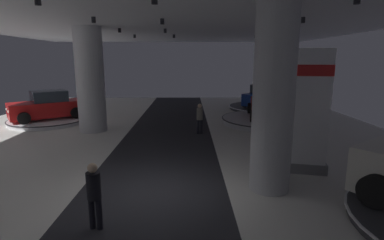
{
  "coord_description": "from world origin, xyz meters",
  "views": [
    {
      "loc": [
        1.06,
        -8.21,
        3.85
      ],
      "look_at": [
        1.19,
        3.75,
        1.4
      ],
      "focal_mm": 27.9,
      "sensor_mm": 36.0,
      "label": 1
    }
  ],
  "objects": [
    {
      "name": "display_platform_far_right",
      "position": [
        5.82,
        9.51,
        0.19
      ],
      "size": [
        5.49,
        5.49,
        0.34
      ],
      "color": "#B7B7BC",
      "rests_on": "ground"
    },
    {
      "name": "display_car_far_right",
      "position": [
        5.83,
        9.54,
        1.11
      ],
      "size": [
        2.69,
        4.41,
        1.71
      ],
      "color": "maroon",
      "rests_on": "display_platform_far_right"
    },
    {
      "name": "display_platform_far_left",
      "position": [
        -7.58,
        9.85,
        0.15
      ],
      "size": [
        4.58,
        4.58,
        0.26
      ],
      "color": "silver",
      "rests_on": "ground"
    },
    {
      "name": "column_left",
      "position": [
        -4.17,
        7.75,
        2.75
      ],
      "size": [
        1.46,
        1.46,
        5.5
      ],
      "color": "silver",
      "rests_on": "ground"
    },
    {
      "name": "brand_sign_pylon",
      "position": [
        5.15,
        1.58,
        2.16
      ],
      "size": [
        1.37,
        0.9,
        4.18
      ],
      "color": "slate",
      "rests_on": "ground"
    },
    {
      "name": "visitor_walking_near",
      "position": [
        1.62,
        7.0,
        0.91
      ],
      "size": [
        0.32,
        0.32,
        1.59
      ],
      "color": "black",
      "rests_on": "ground"
    },
    {
      "name": "display_car_deep_right",
      "position": [
        7.04,
        14.82,
        1.0
      ],
      "size": [
        4.15,
        4.33,
        1.71
      ],
      "color": "navy",
      "rests_on": "display_platform_deep_right"
    },
    {
      "name": "column_right",
      "position": [
        3.47,
        0.22,
        2.75
      ],
      "size": [
        1.18,
        1.18,
        5.5
      ],
      "color": "#ADADB2",
      "rests_on": "ground"
    },
    {
      "name": "display_car_far_left",
      "position": [
        -7.56,
        9.87,
        1.02
      ],
      "size": [
        4.46,
        3.92,
        1.71
      ],
      "color": "red",
      "rests_on": "display_platform_far_left"
    },
    {
      "name": "visitor_walking_far",
      "position": [
        -1.09,
        -1.93,
        0.91
      ],
      "size": [
        0.32,
        0.32,
        1.59
      ],
      "color": "black",
      "rests_on": "ground"
    },
    {
      "name": "display_platform_deep_right",
      "position": [
        7.06,
        14.84,
        0.14
      ],
      "size": [
        5.67,
        5.67,
        0.24
      ],
      "color": "#333338",
      "rests_on": "ground"
    },
    {
      "name": "ground",
      "position": [
        0.0,
        0.0,
        -0.02
      ],
      "size": [
        24.0,
        44.0,
        0.06
      ],
      "color": "silver"
    }
  ]
}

